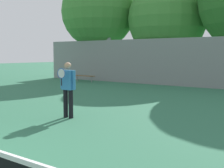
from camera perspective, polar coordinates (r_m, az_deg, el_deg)
tennis_player at (r=9.57m, az=-8.09°, el=-0.43°), size 0.59×0.41×1.70m
bench_courtside_near at (r=21.85m, az=-5.09°, el=1.45°), size 1.68×0.40×0.44m
light_pole_far_right at (r=23.23m, az=-0.60°, el=13.37°), size 0.90×0.60×9.07m
tree_green_broad at (r=24.82m, az=-2.50°, el=13.07°), size 5.71×5.71×8.07m
tree_dark_dense at (r=22.91m, az=10.07°, el=11.71°), size 5.59×5.59×7.24m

